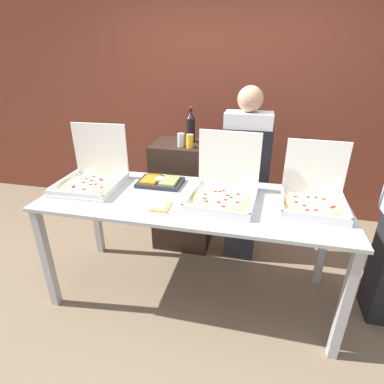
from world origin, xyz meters
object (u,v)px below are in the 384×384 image
at_px(paper_plate_front_left, 161,207).
at_px(person_server_vest, 245,169).
at_px(soda_bottle, 191,127).
at_px(soda_can_colored, 190,141).
at_px(pizza_box_near_right, 223,189).
at_px(pizza_box_near_left, 92,175).
at_px(veggie_tray, 160,182).
at_px(pizza_box_far_right, 313,195).
at_px(soda_can_silver, 181,140).

height_order(paper_plate_front_left, person_server_vest, person_server_vest).
distance_m(soda_bottle, soda_can_colored, 0.23).
xyz_separation_m(pizza_box_near_right, soda_bottle, (-0.43, 0.79, 0.26)).
bearing_deg(pizza_box_near_left, veggie_tray, 12.43).
bearing_deg(veggie_tray, soda_bottle, 80.58).
xyz_separation_m(pizza_box_far_right, soda_bottle, (-1.05, 0.75, 0.26)).
xyz_separation_m(soda_can_colored, person_server_vest, (0.50, 0.02, -0.24)).
distance_m(soda_bottle, soda_can_silver, 0.21).
xyz_separation_m(pizza_box_far_right, paper_plate_front_left, (-1.01, -0.28, -0.06)).
relative_size(paper_plate_front_left, soda_bottle, 0.67).
relative_size(paper_plate_front_left, soda_can_colored, 1.78).
relative_size(pizza_box_near_left, soda_bottle, 1.51).
bearing_deg(person_server_vest, veggie_tray, 34.22).
bearing_deg(paper_plate_front_left, person_server_vest, 58.79).
bearing_deg(paper_plate_front_left, soda_can_colored, 89.47).
xyz_separation_m(soda_bottle, person_server_vest, (0.55, -0.19, -0.32)).
bearing_deg(pizza_box_near_left, pizza_box_far_right, -1.34).
relative_size(paper_plate_front_left, person_server_vest, 0.13).
height_order(pizza_box_near_left, paper_plate_front_left, pizza_box_near_left).
xyz_separation_m(veggie_tray, soda_bottle, (0.11, 0.64, 0.32)).
distance_m(veggie_tray, soda_bottle, 0.72).
bearing_deg(veggie_tray, pizza_box_near_right, -16.60).
relative_size(pizza_box_near_right, pizza_box_far_right, 1.10).
bearing_deg(person_server_vest, soda_bottle, -19.41).
height_order(veggie_tray, soda_can_silver, soda_can_silver).
relative_size(veggie_tray, soda_bottle, 1.08).
xyz_separation_m(pizza_box_far_right, person_server_vest, (-0.50, 0.56, -0.05)).
bearing_deg(soda_can_colored, person_server_vest, 2.68).
relative_size(pizza_box_near_right, person_server_vest, 0.31).
height_order(soda_can_silver, person_server_vest, person_server_vest).
height_order(pizza_box_near_left, pizza_box_near_right, pizza_box_near_left).
bearing_deg(pizza_box_far_right, person_server_vest, 135.00).
bearing_deg(soda_can_silver, pizza_box_near_right, -51.76).
height_order(pizza_box_near_right, veggie_tray, pizza_box_near_right).
relative_size(pizza_box_near_right, veggie_tray, 1.43).
bearing_deg(soda_bottle, person_server_vest, -19.41).
distance_m(pizza_box_near_left, veggie_tray, 0.54).
height_order(pizza_box_near_right, soda_can_silver, pizza_box_near_right).
bearing_deg(pizza_box_far_right, soda_can_colored, 154.98).
bearing_deg(soda_bottle, pizza_box_near_right, -61.68).
bearing_deg(pizza_box_near_left, soda_bottle, 48.77).
height_order(pizza_box_far_right, paper_plate_front_left, pizza_box_far_right).
bearing_deg(soda_can_colored, soda_bottle, 101.11).
bearing_deg(pizza_box_far_right, veggie_tray, 177.23).
relative_size(pizza_box_near_left, person_server_vest, 0.30).
distance_m(paper_plate_front_left, soda_can_colored, 0.86).
xyz_separation_m(paper_plate_front_left, soda_can_colored, (0.01, 0.82, 0.25)).
bearing_deg(soda_bottle, soda_can_silver, -103.62).
distance_m(pizza_box_near_left, paper_plate_front_left, 0.72).
distance_m(soda_can_silver, soda_can_colored, 0.09).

